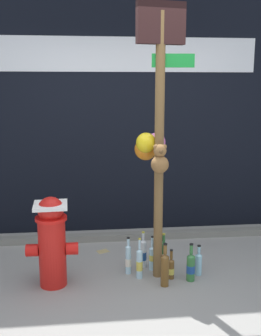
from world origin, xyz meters
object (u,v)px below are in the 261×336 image
Objects in this scene: bottle_0 at (165,269)px; fire_hydrant at (52,240)px; memorial_post at (156,124)px; bottle_3 at (139,263)px; bottle_2 at (191,267)px; bottle_7 at (199,263)px; bottle_4 at (163,256)px; bottle_8 at (143,253)px; bottle_1 at (152,257)px; bottle_6 at (128,259)px; bottle_5 at (171,268)px.

fire_hydrant is at bearing 172.57° from bottle_0.
memorial_post reaches higher than bottle_3.
bottle_2 is at bearing -27.33° from memorial_post.
bottle_2 is 1.21× the size of bottle_7.
memorial_post is 1.34m from bottle_4.
bottle_0 is 0.42m from bottle_7.
memorial_post is at bearing -64.79° from bottle_8.
bottle_0 is 1.03× the size of bottle_3.
memorial_post is at bearing 152.67° from bottle_2.
bottle_1 is at bearing 160.05° from bottle_7.
bottle_4 is at bearing 133.68° from bottle_2.
fire_hydrant reaches higher than bottle_7.
bottle_2 is 0.98× the size of bottle_8.
memorial_post is 1.35m from bottle_3.
memorial_post is 2.99× the size of fire_hydrant.
memorial_post reaches higher than bottle_0.
bottle_8 is (-0.41, 0.35, 0.01)m from bottle_2.
bottle_7 is at bearing -24.22° from bottle_8.
fire_hydrant is 2.26× the size of bottle_6.
bottle_5 is (1.13, 0.00, -0.34)m from fire_hydrant.
bottle_8 is at bearing 74.03° from bottle_3.
fire_hydrant reaches higher than bottle_3.
bottle_4 is at bearing 26.05° from bottle_3.
bottle_1 is at bearing 12.29° from fire_hydrant.
memorial_post reaches higher than bottle_5.
bottle_6 is (-0.58, 0.22, 0.01)m from bottle_2.
memorial_post is 1.44m from fire_hydrant.
bottle_5 is (0.15, -0.21, -0.03)m from bottle_1.
bottle_5 is 0.43m from bottle_6.
bottle_1 is 0.94× the size of bottle_6.
fire_hydrant is (-0.97, -0.11, -1.05)m from memorial_post.
bottle_5 is (-0.18, 0.06, -0.04)m from bottle_2.
fire_hydrant is at bearing -176.76° from bottle_3.
bottle_5 is (0.15, -0.11, -1.39)m from memorial_post.
bottle_6 is at bearing 136.99° from bottle_0.
bottle_6 is 0.21m from bottle_8.
bottle_0 is 1.11× the size of bottle_6.
bottle_0 reaches higher than bottle_2.
bottle_8 reaches higher than bottle_7.
bottle_7 is (0.38, 0.19, -0.05)m from bottle_0.
memorial_post is 6.10× the size of bottle_0.
fire_hydrant reaches higher than bottle_5.
bottle_3 is at bearing 171.42° from bottle_5.
bottle_8 is (0.17, 0.13, -0.00)m from bottle_6.
bottle_0 is 0.43m from bottle_6.
bottle_8 is at bearing 109.02° from bottle_0.
bottle_8 is at bearing 38.16° from bottle_6.
memorial_post reaches higher than bottle_4.
bottle_7 is (0.33, -0.12, -0.04)m from bottle_4.
bottle_4 is 1.33× the size of bottle_5.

